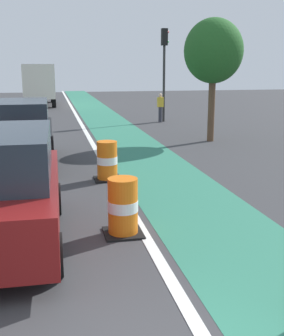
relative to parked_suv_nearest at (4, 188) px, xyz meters
The scene contains 10 objects.
bike_lane_strip 8.96m from the parked_suv_nearest, 63.40° to the left, with size 2.50×80.00×0.01m, color #2D755B.
lane_divider_stripe 8.40m from the parked_suv_nearest, 72.66° to the left, with size 0.20×80.00×0.01m, color silver.
parked_suv_nearest is the anchor object (origin of this frame).
parked_suv_second 6.59m from the parked_suv_nearest, 90.39° to the left, with size 1.92×4.60×2.04m.
traffic_barrel_front 2.16m from the parked_suv_nearest, ahead, with size 0.73×0.73×1.09m.
traffic_barrel_mid 4.69m from the parked_suv_nearest, 59.94° to the left, with size 0.73×0.73×1.09m.
delivery_truck_down_block 28.33m from the parked_suv_nearest, 89.77° to the left, with size 2.43×7.62×3.23m.
traffic_light_corner 17.93m from the parked_suv_nearest, 66.10° to the left, with size 0.41×0.32×5.10m.
pedestrian_crossing 17.37m from the parked_suv_nearest, 66.54° to the left, with size 0.34×0.20×1.61m.
street_tree_sidewalk 12.32m from the parked_suv_nearest, 51.79° to the left, with size 2.40×2.40×5.00m.
Camera 1 is at (-0.74, -3.52, 3.12)m, focal length 46.00 mm.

